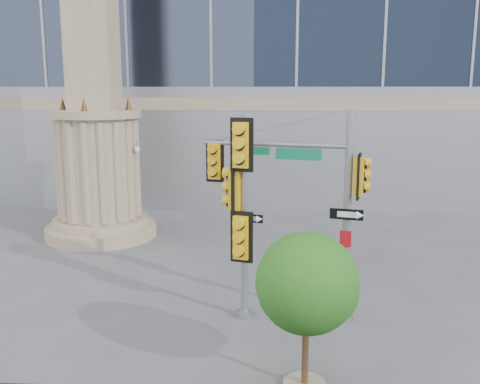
{
  "coord_description": "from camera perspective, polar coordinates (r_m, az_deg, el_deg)",
  "views": [
    {
      "loc": [
        0.86,
        -11.68,
        5.92
      ],
      "look_at": [
        0.05,
        2.0,
        3.26
      ],
      "focal_mm": 40.0,
      "sensor_mm": 36.0,
      "label": 1
    }
  ],
  "objects": [
    {
      "name": "street_tree",
      "position": [
        10.65,
        7.35,
        -10.03
      ],
      "size": [
        2.06,
        2.02,
        3.22
      ],
      "color": "gray",
      "rests_on": "ground"
    },
    {
      "name": "monument",
      "position": [
        21.79,
        -15.2,
        9.54
      ],
      "size": [
        4.4,
        4.4,
        16.6
      ],
      "color": "gray",
      "rests_on": "ground"
    },
    {
      "name": "secondary_signal_pole",
      "position": [
        13.47,
        0.12,
        -1.03
      ],
      "size": [
        0.92,
        0.83,
        5.31
      ],
      "rotation": [
        0.0,
        0.0,
        -0.27
      ],
      "color": "slate",
      "rests_on": "ground"
    },
    {
      "name": "main_signal_pole",
      "position": [
        13.7,
        7.36,
        0.11
      ],
      "size": [
        4.12,
        1.4,
        5.42
      ],
      "rotation": [
        0.0,
        0.0,
        -0.25
      ],
      "color": "slate",
      "rests_on": "ground"
    },
    {
      "name": "ground",
      "position": [
        13.13,
        -0.78,
        -15.83
      ],
      "size": [
        120.0,
        120.0,
        0.0
      ],
      "primitive_type": "plane",
      "color": "#545456",
      "rests_on": "ground"
    }
  ]
}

